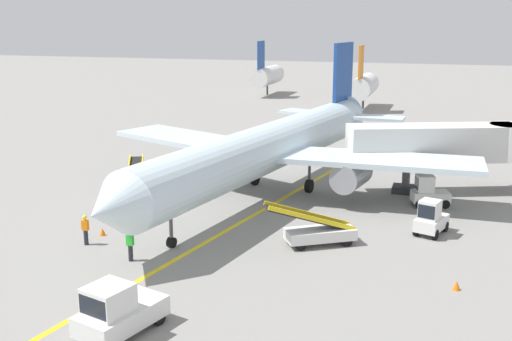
# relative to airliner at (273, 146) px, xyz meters

# --- Properties ---
(ground_plane) EXTENTS (300.00, 300.00, 0.00)m
(ground_plane) POSITION_rel_airliner_xyz_m (-2.06, -12.05, -3.42)
(ground_plane) COLOR gray
(taxi_line_yellow) EXTENTS (15.50, 78.60, 0.01)m
(taxi_line_yellow) POSITION_rel_airliner_xyz_m (-0.10, -7.05, -3.41)
(taxi_line_yellow) COLOR yellow
(taxi_line_yellow) RESTS_ON ground
(airliner) EXTENTS (28.09, 35.16, 10.10)m
(airliner) POSITION_rel_airliner_xyz_m (0.00, 0.00, 0.00)
(airliner) COLOR silver
(airliner) RESTS_ON ground
(jet_bridge) EXTENTS (12.96, 7.10, 4.85)m
(jet_bridge) POSITION_rel_airliner_xyz_m (11.93, 4.20, 0.12)
(jet_bridge) COLOR silver
(jet_bridge) RESTS_ON ground
(pushback_tug) EXTENTS (2.80, 3.98, 2.20)m
(pushback_tug) POSITION_rel_airliner_xyz_m (-0.22, -21.08, -2.42)
(pushback_tug) COLOR silver
(pushback_tug) RESTS_ON ground
(baggage_tug_near_wing) EXTENTS (2.68, 1.96, 2.10)m
(baggage_tug_near_wing) POSITION_rel_airliner_xyz_m (10.66, 0.18, -2.49)
(baggage_tug_near_wing) COLOR silver
(baggage_tug_near_wing) RESTS_ON ground
(baggage_tug_by_cargo_door) EXTENTS (1.98, 2.69, 2.10)m
(baggage_tug_by_cargo_door) POSITION_rel_airliner_xyz_m (11.01, -5.45, -2.49)
(baggage_tug_by_cargo_door) COLOR silver
(baggage_tug_by_cargo_door) RESTS_ON ground
(belt_loader_forward_hold) EXTENTS (3.13, 5.09, 2.59)m
(belt_loader_forward_hold) POSITION_rel_airliner_xyz_m (-8.50, -4.53, -2.64)
(belt_loader_forward_hold) COLOR silver
(belt_loader_forward_hold) RESTS_ON ground
(belt_loader_aft_hold) EXTENTS (4.91, 3.70, 2.59)m
(belt_loader_aft_hold) POSITION_rel_airliner_xyz_m (5.20, -9.02, -2.64)
(belt_loader_aft_hold) COLOR silver
(belt_loader_aft_hold) RESTS_ON ground
(ground_crew_marshaller) EXTENTS (0.36, 0.24, 1.70)m
(ground_crew_marshaller) POSITION_rel_airliner_xyz_m (-3.45, -14.22, -2.51)
(ground_crew_marshaller) COLOR #26262D
(ground_crew_marshaller) RESTS_ON ground
(ground_crew_wing_walker) EXTENTS (0.36, 0.24, 1.70)m
(ground_crew_wing_walker) POSITION_rel_airliner_xyz_m (-6.92, -12.90, -2.51)
(ground_crew_wing_walker) COLOR #26262D
(ground_crew_wing_walker) RESTS_ON ground
(safety_cone_nose_left) EXTENTS (0.36, 0.36, 0.44)m
(safety_cone_nose_left) POSITION_rel_airliner_xyz_m (12.46, -12.82, -3.20)
(safety_cone_nose_left) COLOR orange
(safety_cone_nose_left) RESTS_ON ground
(safety_cone_nose_right) EXTENTS (0.36, 0.36, 0.44)m
(safety_cone_nose_right) POSITION_rel_airliner_xyz_m (-6.86, -11.33, -3.20)
(safety_cone_nose_right) COLOR orange
(safety_cone_nose_right) RESTS_ON ground
(safety_cone_wingtip_left) EXTENTS (0.36, 0.36, 0.44)m
(safety_cone_wingtip_left) POSITION_rel_airliner_xyz_m (-8.01, 1.51, -3.20)
(safety_cone_wingtip_left) COLOR orange
(safety_cone_wingtip_left) RESTS_ON ground
(safety_cone_wingtip_right) EXTENTS (0.36, 0.36, 0.44)m
(safety_cone_wingtip_right) POSITION_rel_airliner_xyz_m (3.93, 4.15, -3.20)
(safety_cone_wingtip_right) COLOR orange
(safety_cone_wingtip_right) RESTS_ON ground
(distant_aircraft_far_left) EXTENTS (3.00, 10.10, 8.80)m
(distant_aircraft_far_left) POSITION_rel_airliner_xyz_m (-16.93, 55.59, -0.20)
(distant_aircraft_far_left) COLOR silver
(distant_aircraft_far_left) RESTS_ON ground
(distant_aircraft_mid_left) EXTENTS (3.00, 10.10, 8.80)m
(distant_aircraft_mid_left) POSITION_rel_airliner_xyz_m (0.22, 44.32, -0.20)
(distant_aircraft_mid_left) COLOR silver
(distant_aircraft_mid_left) RESTS_ON ground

